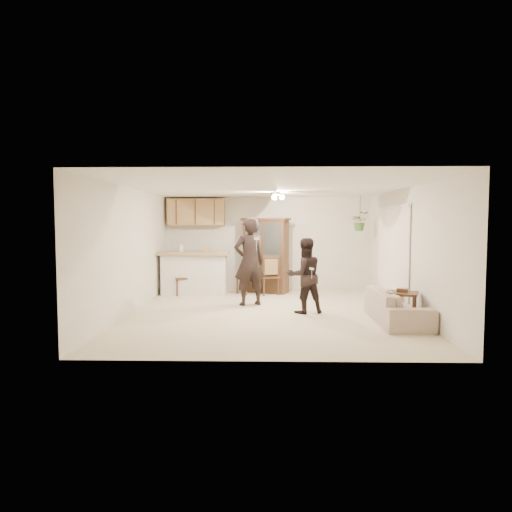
{
  "coord_description": "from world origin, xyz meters",
  "views": [
    {
      "loc": [
        -0.03,
        -9.06,
        1.78
      ],
      "look_at": [
        -0.25,
        0.4,
        1.12
      ],
      "focal_mm": 32.0,
      "sensor_mm": 36.0,
      "label": 1
    }
  ],
  "objects_px": {
    "sofa": "(397,302)",
    "chair_bar": "(184,284)",
    "china_hutch": "(266,256)",
    "child": "(305,279)",
    "adult": "(249,264)",
    "chair_hutch_left": "(247,283)",
    "side_table": "(402,307)",
    "chair_hutch_right": "(269,283)"
  },
  "relations": [
    {
      "from": "child",
      "to": "chair_hutch_left",
      "type": "relative_size",
      "value": 1.35
    },
    {
      "from": "child",
      "to": "china_hutch",
      "type": "distance_m",
      "value": 2.87
    },
    {
      "from": "sofa",
      "to": "chair_hutch_right",
      "type": "xyz_separation_m",
      "value": [
        -2.31,
        3.2,
        -0.08
      ]
    },
    {
      "from": "adult",
      "to": "child",
      "type": "relative_size",
      "value": 1.33
    },
    {
      "from": "sofa",
      "to": "china_hutch",
      "type": "height_order",
      "value": "china_hutch"
    },
    {
      "from": "adult",
      "to": "chair_bar",
      "type": "distance_m",
      "value": 2.28
    },
    {
      "from": "child",
      "to": "chair_bar",
      "type": "relative_size",
      "value": 1.38
    },
    {
      "from": "chair_hutch_right",
      "to": "chair_bar",
      "type": "bearing_deg",
      "value": -14.56
    },
    {
      "from": "chair_hutch_right",
      "to": "side_table",
      "type": "bearing_deg",
      "value": 106.98
    },
    {
      "from": "sofa",
      "to": "chair_bar",
      "type": "xyz_separation_m",
      "value": [
        -4.44,
        3.08,
        -0.09
      ]
    },
    {
      "from": "sofa",
      "to": "child",
      "type": "height_order",
      "value": "child"
    },
    {
      "from": "side_table",
      "to": "chair_bar",
      "type": "distance_m",
      "value": 5.54
    },
    {
      "from": "child",
      "to": "side_table",
      "type": "distance_m",
      "value": 1.96
    },
    {
      "from": "side_table",
      "to": "chair_hutch_right",
      "type": "distance_m",
      "value": 4.11
    },
    {
      "from": "adult",
      "to": "chair_hutch_left",
      "type": "xyz_separation_m",
      "value": [
        -0.12,
        1.59,
        -0.62
      ]
    },
    {
      "from": "sofa",
      "to": "chair_hutch_right",
      "type": "relative_size",
      "value": 1.85
    },
    {
      "from": "chair_bar",
      "to": "chair_hutch_left",
      "type": "height_order",
      "value": "chair_hutch_left"
    },
    {
      "from": "sofa",
      "to": "chair_bar",
      "type": "bearing_deg",
      "value": 56.0
    },
    {
      "from": "adult",
      "to": "chair_hutch_left",
      "type": "bearing_deg",
      "value": -107.36
    },
    {
      "from": "side_table",
      "to": "chair_hutch_right",
      "type": "relative_size",
      "value": 0.67
    },
    {
      "from": "side_table",
      "to": "china_hutch",
      "type": "bearing_deg",
      "value": 122.95
    },
    {
      "from": "china_hutch",
      "to": "chair_bar",
      "type": "distance_m",
      "value": 2.21
    },
    {
      "from": "chair_bar",
      "to": "adult",
      "type": "bearing_deg",
      "value": -50.54
    },
    {
      "from": "adult",
      "to": "child",
      "type": "height_order",
      "value": "adult"
    },
    {
      "from": "adult",
      "to": "child",
      "type": "distance_m",
      "value": 1.45
    },
    {
      "from": "adult",
      "to": "chair_bar",
      "type": "bearing_deg",
      "value": -60.76
    },
    {
      "from": "chair_bar",
      "to": "chair_hutch_right",
      "type": "relative_size",
      "value": 0.97
    },
    {
      "from": "adult",
      "to": "china_hutch",
      "type": "xyz_separation_m",
      "value": [
        0.35,
        1.88,
        0.06
      ]
    },
    {
      "from": "adult",
      "to": "chair_hutch_left",
      "type": "height_order",
      "value": "adult"
    },
    {
      "from": "side_table",
      "to": "sofa",
      "type": "bearing_deg",
      "value": 101.62
    },
    {
      "from": "adult",
      "to": "chair_hutch_right",
      "type": "bearing_deg",
      "value": -127.56
    },
    {
      "from": "child",
      "to": "chair_bar",
      "type": "xyz_separation_m",
      "value": [
        -2.83,
        2.26,
        -0.4
      ]
    },
    {
      "from": "sofa",
      "to": "chair_hutch_left",
      "type": "xyz_separation_m",
      "value": [
        -2.86,
        3.28,
        -0.08
      ]
    },
    {
      "from": "side_table",
      "to": "chair_bar",
      "type": "relative_size",
      "value": 0.7
    },
    {
      "from": "side_table",
      "to": "chair_hutch_left",
      "type": "relative_size",
      "value": 0.68
    },
    {
      "from": "china_hutch",
      "to": "chair_bar",
      "type": "height_order",
      "value": "china_hutch"
    },
    {
      "from": "adult",
      "to": "chair_hutch_right",
      "type": "xyz_separation_m",
      "value": [
        0.43,
        1.51,
        -0.61
      ]
    },
    {
      "from": "adult",
      "to": "chair_hutch_right",
      "type": "relative_size",
      "value": 1.78
    },
    {
      "from": "sofa",
      "to": "chair_bar",
      "type": "relative_size",
      "value": 1.91
    },
    {
      "from": "adult",
      "to": "chair_hutch_left",
      "type": "distance_m",
      "value": 1.71
    },
    {
      "from": "adult",
      "to": "child",
      "type": "xyz_separation_m",
      "value": [
        1.14,
        -0.88,
        -0.22
      ]
    },
    {
      "from": "chair_bar",
      "to": "chair_hutch_left",
      "type": "relative_size",
      "value": 0.98
    }
  ]
}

